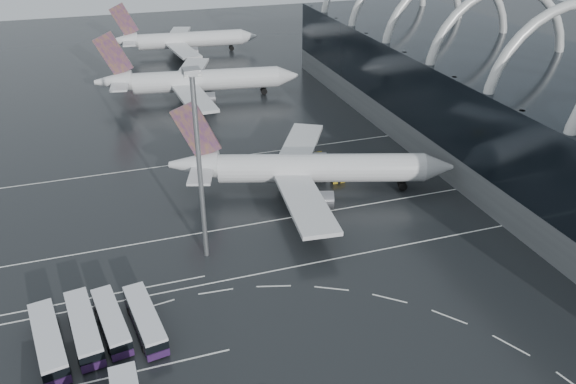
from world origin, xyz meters
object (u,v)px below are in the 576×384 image
object	(u,v)px
airliner_gate_c	(183,41)
gse_cart_belly_e	(317,156)
gse_cart_belly_b	(334,172)
gse_cart_belly_a	(338,179)
bus_row_near_a	(49,342)
bus_row_near_d	(145,319)
bus_row_near_c	(111,321)
airliner_main	(307,169)
bus_row_near_b	(84,328)
floodlight_mast	(198,145)
airliner_gate_b	(196,81)

from	to	relation	value
airliner_gate_c	gse_cart_belly_e	world-z (taller)	airliner_gate_c
gse_cart_belly_b	gse_cart_belly_e	xyz separation A→B (m)	(-0.27, 8.32, 0.06)
gse_cart_belly_a	airliner_gate_c	bearing A→B (deg)	96.94
bus_row_near_a	bus_row_near_d	size ratio (longest dim) A/B	1.07
gse_cart_belly_e	bus_row_near_c	bearing A→B (deg)	-137.01
airliner_main	bus_row_near_b	world-z (taller)	airliner_main
airliner_gate_c	gse_cart_belly_a	distance (m)	108.55
bus_row_near_b	bus_row_near_d	distance (m)	7.55
bus_row_near_b	floodlight_mast	bearing A→B (deg)	-61.72
airliner_main	gse_cart_belly_e	distance (m)	15.22
bus_row_near_c	airliner_main	bearing A→B (deg)	-62.02
airliner_main	airliner_gate_c	bearing A→B (deg)	110.60
airliner_gate_b	bus_row_near_a	xyz separation A→B (m)	(-34.55, -90.23, -2.97)
bus_row_near_c	bus_row_near_d	world-z (taller)	bus_row_near_d
bus_row_near_a	bus_row_near_c	world-z (taller)	bus_row_near_a
gse_cart_belly_a	gse_cart_belly_e	distance (m)	11.47
bus_row_near_d	gse_cart_belly_e	world-z (taller)	bus_row_near_d
bus_row_near_c	bus_row_near_a	bearing A→B (deg)	92.78
airliner_main	bus_row_near_c	world-z (taller)	airliner_main
airliner_gate_c	bus_row_near_c	world-z (taller)	airliner_gate_c
gse_cart_belly_a	floodlight_mast	bearing A→B (deg)	-150.29
bus_row_near_b	gse_cart_belly_a	size ratio (longest dim) A/B	5.32
floodlight_mast	gse_cart_belly_b	world-z (taller)	floodlight_mast
bus_row_near_c	floodlight_mast	size ratio (longest dim) A/B	0.41
airliner_main	bus_row_near_d	size ratio (longest dim) A/B	4.09
airliner_gate_b	bus_row_near_d	size ratio (longest dim) A/B	4.29
airliner_gate_c	airliner_gate_b	bearing A→B (deg)	-90.06
airliner_gate_c	airliner_main	bearing A→B (deg)	-82.03
bus_row_near_b	gse_cart_belly_b	world-z (taller)	bus_row_near_b
bus_row_near_a	gse_cart_belly_e	xyz separation A→B (m)	(51.93, 43.06, -1.18)
airliner_gate_b	gse_cart_belly_a	world-z (taller)	airliner_gate_b
bus_row_near_a	bus_row_near_c	bearing A→B (deg)	-87.86
airliner_gate_b	bus_row_near_a	size ratio (longest dim) A/B	4.03
bus_row_near_d	floodlight_mast	distance (m)	24.76
gse_cart_belly_e	floodlight_mast	bearing A→B (deg)	-136.25
airliner_main	bus_row_near_b	distance (m)	49.95
bus_row_near_a	gse_cart_belly_a	size ratio (longest dim) A/B	5.44
gse_cart_belly_b	airliner_gate_b	bearing A→B (deg)	107.65
airliner_gate_c	bus_row_near_b	world-z (taller)	airliner_gate_c
airliner_gate_b	floodlight_mast	distance (m)	77.66
bus_row_near_c	bus_row_near_d	distance (m)	4.32
bus_row_near_c	gse_cart_belly_a	bearing A→B (deg)	-65.44
gse_cart_belly_b	airliner_main	bearing A→B (deg)	-148.64
bus_row_near_d	gse_cart_belly_a	bearing A→B (deg)	-60.76
floodlight_mast	airliner_gate_c	bearing A→B (deg)	82.55
airliner_gate_b	gse_cart_belly_e	xyz separation A→B (m)	(17.38, -47.17, -4.15)
bus_row_near_a	bus_row_near_d	distance (m)	11.68
bus_row_near_b	gse_cart_belly_a	distance (m)	56.49
airliner_main	gse_cart_belly_a	xyz separation A→B (m)	(7.04, 1.38, -3.85)
bus_row_near_b	gse_cart_belly_b	bearing A→B (deg)	-63.39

